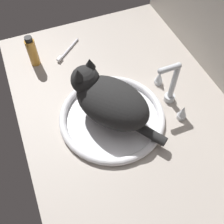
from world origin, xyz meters
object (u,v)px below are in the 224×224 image
Objects in this scene: cat at (107,99)px; sink_basin at (112,117)px; amber_bottle at (32,52)px; toothbrush at (68,50)px; faucet at (171,88)px.

sink_basin is at bearing 33.04° from cat.
amber_bottle is 1.06× the size of toothbrush.
cat reaches higher than faucet.
faucet is (-0.00, 22.40, 5.93)cm from sink_basin.
sink_basin is 8.96cm from cat.
faucet is 1.64× the size of toothbrush.
amber_bottle reaches higher than sink_basin.
amber_bottle is (-35.84, -17.98, -3.59)cm from cat.
toothbrush is (-39.23, -27.18, -6.44)cm from faucet.
amber_bottle is at bearing -153.08° from sink_basin.
cat is 2.71× the size of toothbrush.
cat reaches higher than toothbrush.
amber_bottle reaches higher than toothbrush.
faucet reaches higher than toothbrush.
sink_basin is at bearing 6.94° from toothbrush.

